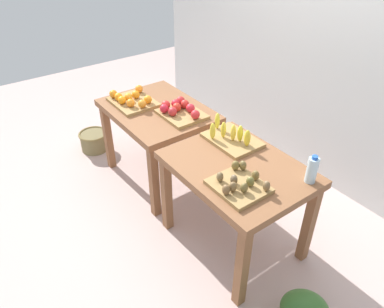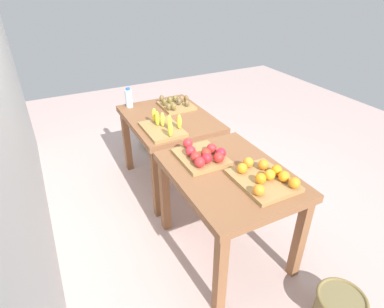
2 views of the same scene
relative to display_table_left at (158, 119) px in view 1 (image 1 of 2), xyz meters
The scene contains 10 objects.
ground_plane 0.87m from the display_table_left, ahead, with size 8.00×8.00×0.00m, color #C2A6A0.
back_wall 1.68m from the display_table_left, 67.47° to the left, with size 4.40×0.12×3.00m, color silver.
display_table_left is the anchor object (origin of this frame).
display_table_right 1.12m from the display_table_left, ahead, with size 1.04×0.80×0.79m.
orange_bin 0.30m from the display_table_left, 147.12° to the right, with size 0.45×0.37×0.11m.
apple_bin 0.30m from the display_table_left, 23.33° to the left, with size 0.41×0.35×0.11m.
banana_crate 0.88m from the display_table_left, 11.53° to the left, with size 0.45×0.32×0.17m.
kiwi_bin 1.33m from the display_table_left, ahead, with size 0.36×0.32×0.10m.
water_bottle 1.58m from the display_table_left, 10.02° to the left, with size 0.07×0.07×0.21m.
wicker_basket 1.10m from the display_table_left, 158.34° to the right, with size 0.33×0.33×0.22m.
Camera 1 is at (2.10, -1.54, 2.35)m, focal length 34.23 mm.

